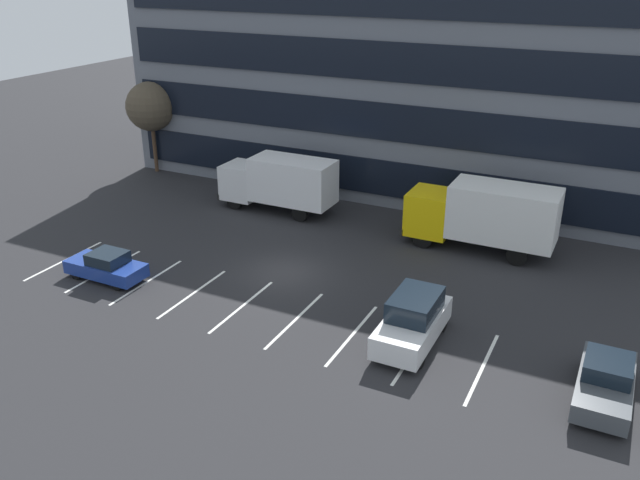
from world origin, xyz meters
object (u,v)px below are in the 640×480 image
at_px(suv_white, 413,320).
at_px(bare_tree, 150,107).
at_px(box_truck_yellow, 484,214).
at_px(sedan_charcoal, 605,382).
at_px(box_truck_white, 279,181).
at_px(sedan_navy, 106,266).

bearing_deg(suv_white, bare_tree, 150.48).
relative_size(suv_white, bare_tree, 0.72).
distance_m(box_truck_yellow, suv_white, 10.76).
distance_m(box_truck_yellow, sedan_charcoal, 13.48).
relative_size(suv_white, sedan_charcoal, 1.06).
bearing_deg(bare_tree, box_truck_white, -14.27).
xyz_separation_m(box_truck_white, suv_white, (12.63, -11.03, -0.92)).
bearing_deg(bare_tree, sedan_charcoal, -24.36).
height_order(box_truck_white, box_truck_yellow, box_truck_yellow).
bearing_deg(box_truck_white, bare_tree, 165.73).
bearing_deg(sedan_navy, box_truck_yellow, 36.65).
height_order(suv_white, bare_tree, bare_tree).
xyz_separation_m(sedan_navy, bare_tree, (-9.40, 15.36, 4.17)).
xyz_separation_m(box_truck_white, bare_tree, (-12.44, 3.16, 2.89)).
height_order(box_truck_white, sedan_navy, box_truck_white).
bearing_deg(bare_tree, sedan_navy, -58.52).
bearing_deg(suv_white, sedan_navy, -175.75).
xyz_separation_m(box_truck_yellow, suv_white, (-0.28, -10.70, -1.08)).
xyz_separation_m(suv_white, bare_tree, (-25.07, 14.19, 3.81)).
height_order(box_truck_yellow, suv_white, box_truck_yellow).
height_order(box_truck_white, suv_white, box_truck_white).
distance_m(box_truck_yellow, sedan_navy, 19.93).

